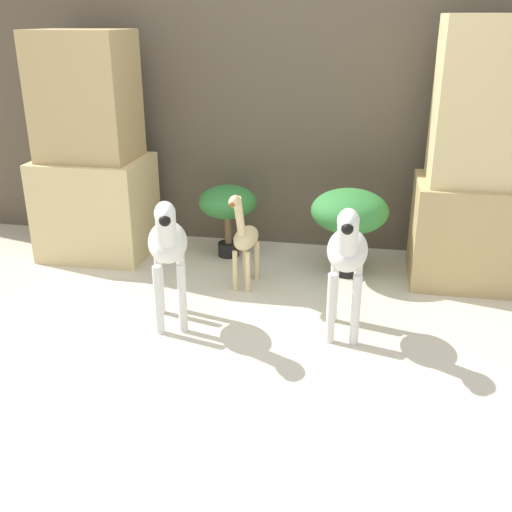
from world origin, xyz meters
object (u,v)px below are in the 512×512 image
object	(u,v)px
giraffe_figurine	(245,238)
zebra_left	(168,245)
zebra_right	(347,253)
potted_palm_back	(228,205)
potted_palm_front	(349,213)

from	to	relation	value
giraffe_figurine	zebra_left	bearing A→B (deg)	-116.87
zebra_right	giraffe_figurine	size ratio (longest dim) A/B	1.18
giraffe_figurine	potted_palm_back	size ratio (longest dim) A/B	1.26
zebra_right	zebra_left	size ratio (longest dim) A/B	1.00
zebra_left	potted_palm_front	bearing A→B (deg)	44.38
zebra_right	zebra_left	world-z (taller)	same
zebra_left	potted_palm_back	size ratio (longest dim) A/B	1.49
zebra_right	potted_palm_back	xyz separation A→B (m)	(-0.83, 0.97, -0.09)
giraffe_figurine	potted_palm_back	xyz separation A→B (m)	(-0.21, 0.47, 0.05)
potted_palm_front	giraffe_figurine	bearing A→B (deg)	-153.10
potted_palm_front	potted_palm_back	bearing A→B (deg)	168.26
giraffe_figurine	potted_palm_front	world-z (taller)	giraffe_figurine
zebra_left	giraffe_figurine	distance (m)	0.64
zebra_right	zebra_left	distance (m)	0.90
giraffe_figurine	potted_palm_back	world-z (taller)	giraffe_figurine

